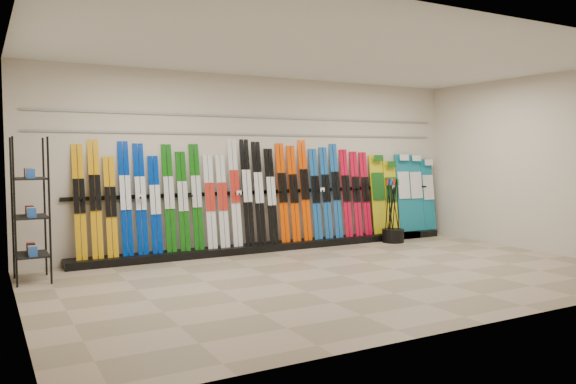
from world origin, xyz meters
TOP-DOWN VIEW (x-y plane):
  - floor at (0.00, 0.00)m, footprint 8.00×8.00m
  - back_wall at (0.00, 2.50)m, footprint 8.00×0.00m
  - left_wall at (-4.00, 0.00)m, footprint 0.00×5.00m
  - right_wall at (4.00, 0.00)m, footprint 0.00×5.00m
  - ceiling at (0.00, 0.00)m, footprint 8.00×8.00m
  - ski_rack_base at (0.22, 2.28)m, footprint 8.00×0.40m
  - skis at (-0.45, 2.36)m, footprint 5.36×0.30m
  - snowboards at (3.09, 2.35)m, footprint 1.59×0.24m
  - accessory_rack at (-3.75, 1.70)m, footprint 0.40×0.60m
  - pole_bin at (2.48, 1.92)m, footprint 0.41×0.41m
  - ski_poles at (2.46, 1.94)m, footprint 0.32×0.37m
  - slatwall_rail_0 at (0.00, 2.48)m, footprint 7.60×0.02m
  - slatwall_rail_1 at (0.00, 2.48)m, footprint 7.60×0.02m

SIDE VIEW (x-z plane):
  - floor at x=0.00m, z-range 0.00..0.00m
  - ski_rack_base at x=0.22m, z-range 0.00..0.12m
  - pole_bin at x=2.48m, z-range 0.00..0.25m
  - ski_poles at x=2.46m, z-range 0.02..1.20m
  - snowboards at x=3.09m, z-range 0.09..1.63m
  - accessory_rack at x=-3.75m, z-range 0.00..1.89m
  - skis at x=-0.45m, z-range 0.05..1.87m
  - back_wall at x=0.00m, z-range -2.50..5.50m
  - left_wall at x=-4.00m, z-range -1.00..4.00m
  - right_wall at x=4.00m, z-range -1.00..4.00m
  - slatwall_rail_0 at x=0.00m, z-range 1.98..2.02m
  - slatwall_rail_1 at x=0.00m, z-range 2.28..2.31m
  - ceiling at x=0.00m, z-range 3.00..3.00m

